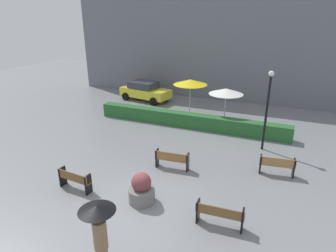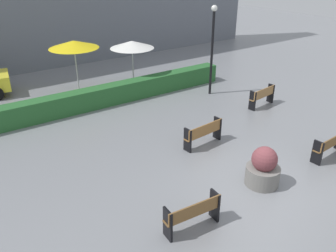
{
  "view_description": "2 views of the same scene",
  "coord_description": "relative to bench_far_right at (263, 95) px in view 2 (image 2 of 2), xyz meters",
  "views": [
    {
      "loc": [
        4.68,
        -8.15,
        6.7
      ],
      "look_at": [
        -0.9,
        5.0,
        1.25
      ],
      "focal_mm": 31.14,
      "sensor_mm": 36.0,
      "label": 1
    },
    {
      "loc": [
        -7.14,
        -5.39,
        6.15
      ],
      "look_at": [
        -0.95,
        3.56,
        0.83
      ],
      "focal_mm": 37.33,
      "sensor_mm": 36.0,
      "label": 2
    }
  ],
  "objects": [
    {
      "name": "hedge_strip",
      "position": [
        -5.58,
        4.17,
        -0.08
      ],
      "size": [
        12.39,
        0.7,
        0.89
      ],
      "primitive_type": "cube",
      "color": "#28602D",
      "rests_on": "ground"
    },
    {
      "name": "lamp_post",
      "position": [
        -0.87,
        2.57,
        2.03
      ],
      "size": [
        0.28,
        0.28,
        4.19
      ],
      "color": "black",
      "rests_on": "ground"
    },
    {
      "name": "ground_plane",
      "position": [
        -4.67,
        -4.23,
        -0.52
      ],
      "size": [
        60.0,
        60.0,
        0.0
      ],
      "primitive_type": "plane",
      "color": "gray"
    },
    {
      "name": "bench_near_right",
      "position": [
        -1.53,
        -4.34,
        -0.03
      ],
      "size": [
        1.63,
        0.43,
        0.83
      ],
      "color": "brown",
      "rests_on": "ground"
    },
    {
      "name": "planter_pot",
      "position": [
        -4.59,
        -4.1,
        0.01
      ],
      "size": [
        1.0,
        1.0,
        1.23
      ],
      "color": "slate",
      "rests_on": "ground"
    },
    {
      "name": "bench_near_left",
      "position": [
        -7.48,
        -4.44,
        -0.03
      ],
      "size": [
        1.53,
        0.47,
        0.83
      ],
      "color": "brown",
      "rests_on": "ground"
    },
    {
      "name": "patio_umbrella_yellow",
      "position": [
        -6.21,
        6.18,
        1.93
      ],
      "size": [
        2.32,
        2.32,
        2.63
      ],
      "color": "silver",
      "rests_on": "ground"
    },
    {
      "name": "bench_far_right",
      "position": [
        0.0,
        0.0,
        0.0
      ],
      "size": [
        1.54,
        0.5,
        0.87
      ],
      "color": "#9E7242",
      "rests_on": "ground"
    },
    {
      "name": "bench_mid_center",
      "position": [
        -4.5,
        -1.28,
        -0.02
      ],
      "size": [
        1.62,
        0.48,
        0.86
      ],
      "color": "olive",
      "rests_on": "ground"
    },
    {
      "name": "patio_umbrella_white",
      "position": [
        -3.58,
        5.38,
        1.73
      ],
      "size": [
        2.15,
        2.15,
        2.43
      ],
      "color": "silver",
      "rests_on": "ground"
    }
  ]
}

